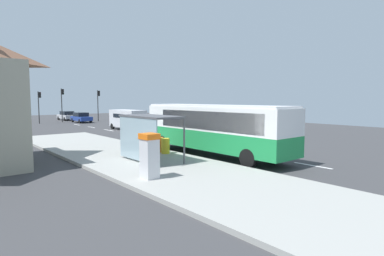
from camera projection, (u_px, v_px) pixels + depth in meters
The scene contains 21 objects.
ground_plane at pixel (128, 134), 32.04m from camera, with size 56.00×92.00×0.04m, color #38383A.
sidewalk_platform at pixel (130, 158), 18.78m from camera, with size 6.20×30.00×0.18m, color #999993.
lane_stripe_seg_0 at pixel (313, 166), 16.94m from camera, with size 0.16×2.20×0.01m, color silver.
lane_stripe_seg_1 at pixel (242, 153), 20.75m from camera, with size 0.16×2.20×0.01m, color silver.
lane_stripe_seg_2 at pixel (193, 145), 24.57m from camera, with size 0.16×2.20×0.01m, color silver.
lane_stripe_seg_3 at pixel (157, 139), 28.38m from camera, with size 0.16×2.20×0.01m, color silver.
lane_stripe_seg_4 at pixel (130, 134), 32.20m from camera, with size 0.16×2.20×0.01m, color silver.
lane_stripe_seg_5 at pixel (109, 130), 36.01m from camera, with size 0.16×2.20×0.01m, color silver.
lane_stripe_seg_6 at pixel (91, 127), 39.83m from camera, with size 0.16×2.20×0.01m, color silver.
lane_stripe_seg_7 at pixel (77, 125), 43.64m from camera, with size 0.16×2.20×0.01m, color silver.
bus at pixel (214, 127), 19.82m from camera, with size 2.61×11.03×3.21m.
white_van at pixel (128, 118), 36.42m from camera, with size 2.14×5.25×2.30m.
sedan_near at pixel (81, 117), 47.75m from camera, with size 1.84×4.40×1.52m.
sedan_far at pixel (67, 116), 52.78m from camera, with size 1.91×4.43×1.52m.
ticket_machine at pixel (150, 155), 13.47m from camera, with size 0.66×0.76×1.94m.
recycling_bin_yellow at pixel (165, 146), 19.67m from camera, with size 0.52×0.52×0.95m, color yellow.
recycling_bin_orange at pixel (159, 145), 20.21m from camera, with size 0.52×0.52×0.95m, color orange.
traffic_light_near_side at pixel (98, 101), 50.29m from camera, with size 0.49×0.28×4.95m.
traffic_light_far_side at pixel (39, 102), 45.42m from camera, with size 0.49×0.28×4.65m.
traffic_light_median at pixel (62, 100), 48.24m from camera, with size 0.49×0.28×5.16m.
bus_shelter at pixel (146, 126), 17.14m from camera, with size 1.80×4.00×2.50m.
Camera 1 is at (-15.45, -14.60, 3.59)m, focal length 29.44 mm.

